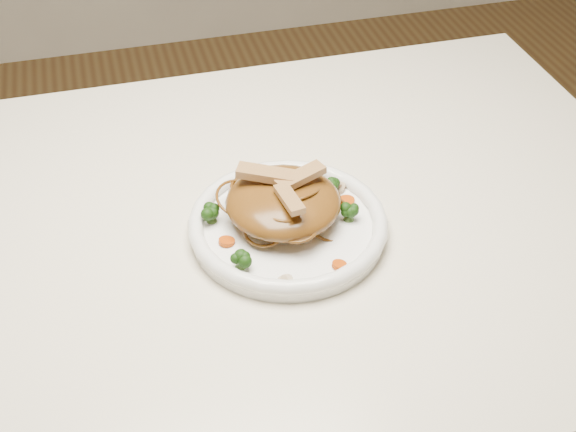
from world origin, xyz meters
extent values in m
cube|color=beige|center=(0.00, 0.00, 0.73)|extent=(1.20, 0.80, 0.04)
cylinder|color=brown|center=(0.54, 0.34, 0.35)|extent=(0.06, 0.06, 0.71)
cylinder|color=white|center=(0.06, -0.04, 0.76)|extent=(0.27, 0.27, 0.02)
ellipsoid|color=brown|center=(0.06, -0.03, 0.79)|extent=(0.18, 0.18, 0.05)
cube|color=tan|center=(0.08, -0.02, 0.82)|extent=(0.07, 0.04, 0.01)
cube|color=tan|center=(0.04, -0.01, 0.83)|extent=(0.08, 0.05, 0.01)
cube|color=tan|center=(0.06, -0.06, 0.82)|extent=(0.03, 0.06, 0.01)
cylinder|color=#BD4506|center=(0.10, 0.04, 0.77)|extent=(0.02, 0.02, 0.00)
cylinder|color=#BD4506|center=(-0.02, -0.05, 0.77)|extent=(0.02, 0.02, 0.00)
cylinder|color=#BD4506|center=(0.15, -0.02, 0.77)|extent=(0.02, 0.02, 0.00)
cylinder|color=#BD4506|center=(0.02, 0.06, 0.77)|extent=(0.03, 0.03, 0.00)
cylinder|color=#BD4506|center=(0.10, -0.13, 0.77)|extent=(0.02, 0.02, 0.00)
cylinder|color=tan|center=(0.03, -0.14, 0.77)|extent=(0.03, 0.03, 0.01)
cylinder|color=tan|center=(0.15, 0.01, 0.77)|extent=(0.04, 0.04, 0.01)
cylinder|color=tan|center=(-0.03, 0.02, 0.77)|extent=(0.03, 0.03, 0.01)
cylinder|color=tan|center=(0.13, 0.03, 0.77)|extent=(0.02, 0.02, 0.01)
camera|label=1|loc=(-0.13, -0.75, 1.40)|focal=47.48mm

